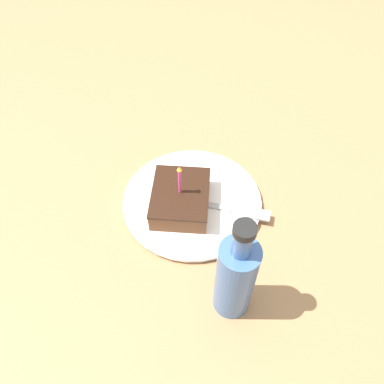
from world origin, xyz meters
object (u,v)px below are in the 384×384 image
(fork, at_px, (230,209))
(bottle, at_px, (235,277))
(cake_slice, at_px, (180,198))
(plate, at_px, (192,201))

(fork, xyz_separation_m, bottle, (-0.01, 0.18, 0.07))
(cake_slice, bearing_deg, fork, 178.09)
(plate, xyz_separation_m, bottle, (-0.08, 0.20, 0.08))
(fork, relative_size, bottle, 0.82)
(cake_slice, bearing_deg, bottle, 118.84)
(cake_slice, height_order, bottle, bottle)
(fork, bearing_deg, bottle, 91.63)
(plate, bearing_deg, fork, 164.26)
(plate, bearing_deg, cake_slice, 40.78)
(plate, xyz_separation_m, fork, (-0.08, 0.02, 0.01))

